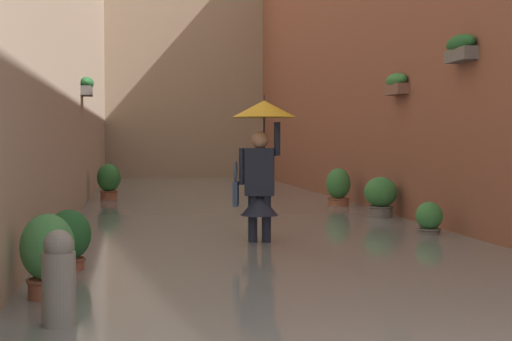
% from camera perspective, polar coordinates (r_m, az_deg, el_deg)
% --- Properties ---
extents(ground_plane, '(60.68, 60.68, 0.00)m').
position_cam_1_polar(ground_plane, '(15.28, -2.35, -3.56)').
color(ground_plane, '#605B56').
extents(flood_water, '(6.40, 30.27, 0.22)m').
position_cam_1_polar(flood_water, '(15.27, -2.35, -3.15)').
color(flood_water, slate).
rests_on(flood_water, ground_plane).
extents(building_facade_left, '(2.04, 28.27, 8.70)m').
position_cam_1_polar(building_facade_left, '(16.29, 10.96, 12.12)').
color(building_facade_left, brown).
rests_on(building_facade_left, ground_plane).
extents(building_facade_far, '(9.20, 1.80, 12.17)m').
position_cam_1_polar(building_facade_far, '(28.55, -5.45, 11.41)').
color(building_facade_far, gray).
rests_on(building_facade_far, ground_plane).
extents(person_wading, '(0.85, 0.85, 2.14)m').
position_cam_1_polar(person_wading, '(9.99, 0.39, 1.36)').
color(person_wading, '#2D2319').
rests_on(person_wading, ground_plane).
extents(potted_plant_near_right, '(0.46, 0.46, 0.84)m').
position_cam_1_polar(potted_plant_near_right, '(8.18, -13.76, -5.33)').
color(potted_plant_near_right, '#9E563D').
rests_on(potted_plant_near_right, ground_plane).
extents(potted_plant_far_left, '(0.57, 0.57, 0.92)m').
position_cam_1_polar(potted_plant_far_left, '(13.47, 9.26, -2.15)').
color(potted_plant_far_left, '#66605B').
rests_on(potted_plant_far_left, ground_plane).
extents(potted_plant_mid_right, '(0.46, 0.46, 0.94)m').
position_cam_1_polar(potted_plant_mid_right, '(6.75, -15.25, -6.55)').
color(potted_plant_mid_right, '#9E563D').
rests_on(potted_plant_mid_right, ground_plane).
extents(potted_plant_far_right, '(0.53, 0.53, 1.02)m').
position_cam_1_polar(potted_plant_far_right, '(17.46, -10.90, -0.95)').
color(potted_plant_far_right, '#9E563D').
rests_on(potted_plant_far_right, ground_plane).
extents(potted_plant_near_left, '(0.50, 0.50, 0.98)m').
position_cam_1_polar(potted_plant_near_left, '(15.73, 6.15, -1.50)').
color(potted_plant_near_left, '#9E563D').
rests_on(potted_plant_near_left, ground_plane).
extents(potted_plant_mid_left, '(0.38, 0.38, 0.68)m').
position_cam_1_polar(potted_plant_mid_left, '(11.21, 12.77, -3.85)').
color(potted_plant_mid_left, '#66605B').
rests_on(potted_plant_mid_left, ground_plane).
extents(mooring_bollard, '(0.24, 0.24, 0.91)m').
position_cam_1_polar(mooring_bollard, '(5.77, -14.45, -8.79)').
color(mooring_bollard, gray).
rests_on(mooring_bollard, ground_plane).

